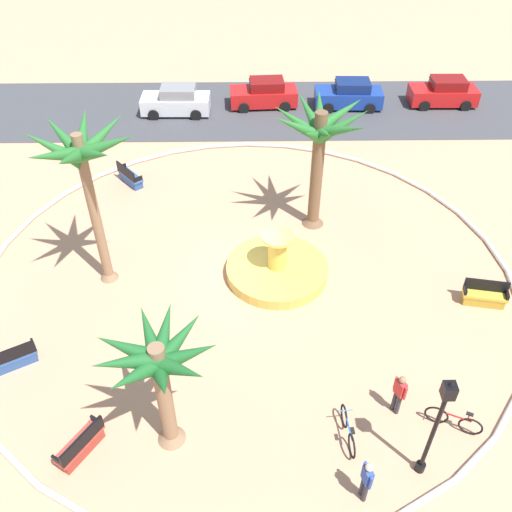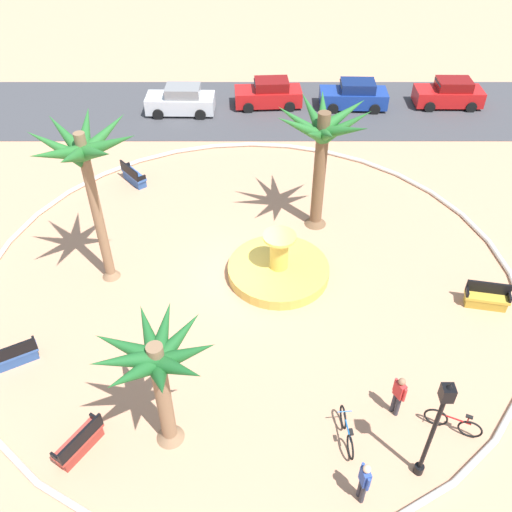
# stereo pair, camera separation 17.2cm
# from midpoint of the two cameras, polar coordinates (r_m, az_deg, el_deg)

# --- Properties ---
(ground_plane) EXTENTS (80.00, 80.00, 0.00)m
(ground_plane) POSITION_cam_midpoint_polar(r_m,az_deg,el_deg) (21.97, -0.71, -2.01)
(ground_plane) COLOR tan
(plaza_curb) EXTENTS (21.10, 21.10, 0.20)m
(plaza_curb) POSITION_cam_midpoint_polar(r_m,az_deg,el_deg) (21.90, -0.71, -1.82)
(plaza_curb) COLOR silver
(plaza_curb) RESTS_ON ground
(street_asphalt) EXTENTS (48.00, 8.00, 0.03)m
(street_asphalt) POSITION_cam_midpoint_polar(r_m,az_deg,el_deg) (34.50, -0.56, 15.01)
(street_asphalt) COLOR #424247
(street_asphalt) RESTS_ON ground
(fountain) EXTENTS (4.03, 4.03, 1.99)m
(fountain) POSITION_cam_midpoint_polar(r_m,az_deg,el_deg) (21.83, 2.41, -1.35)
(fountain) COLOR gold
(fountain) RESTS_ON ground
(palm_tree_near_fountain) EXTENTS (3.37, 3.31, 4.41)m
(palm_tree_near_fountain) POSITION_cam_midpoint_polar(r_m,az_deg,el_deg) (14.80, -10.00, -11.14)
(palm_tree_near_fountain) COLOR #8E6B4C
(palm_tree_near_fountain) RESTS_ON ground
(palm_tree_by_curb) EXTENTS (4.03, 4.19, 5.61)m
(palm_tree_by_curb) POSITION_cam_midpoint_polar(r_m,az_deg,el_deg) (22.51, 6.94, 11.99)
(palm_tree_by_curb) COLOR brown
(palm_tree_by_curb) RESTS_ON ground
(palm_tree_mid_plaza) EXTENTS (3.87, 3.97, 6.57)m
(palm_tree_mid_plaza) POSITION_cam_midpoint_polar(r_m,az_deg,el_deg) (19.60, -17.29, 9.38)
(palm_tree_mid_plaza) COLOR #8E6B4C
(palm_tree_mid_plaza) RESTS_ON ground
(bench_east) EXTENTS (1.67, 0.79, 1.00)m
(bench_east) POSITION_cam_midpoint_polar(r_m,az_deg,el_deg) (22.28, 22.84, -4.06)
(bench_east) COLOR gold
(bench_east) RESTS_ON ground
(bench_west) EXTENTS (1.28, 1.62, 1.00)m
(bench_west) POSITION_cam_midpoint_polar(r_m,az_deg,el_deg) (17.58, -17.69, -18.10)
(bench_west) COLOR #B73D33
(bench_west) RESTS_ON ground
(bench_north) EXTENTS (1.64, 1.22, 1.00)m
(bench_north) POSITION_cam_midpoint_polar(r_m,az_deg,el_deg) (20.35, -23.77, -9.56)
(bench_north) COLOR #335BA8
(bench_north) RESTS_ON ground
(bench_southeast) EXTENTS (1.41, 1.55, 1.00)m
(bench_southeast) POSITION_cam_midpoint_polar(r_m,az_deg,el_deg) (27.82, -12.59, 8.02)
(bench_southeast) COLOR #335BA8
(bench_southeast) RESTS_ON ground
(lamppost) EXTENTS (0.32, 0.32, 4.11)m
(lamppost) POSITION_cam_midpoint_polar(r_m,az_deg,el_deg) (15.46, 18.33, -16.18)
(lamppost) COLOR black
(lamppost) RESTS_ON ground
(bicycle_red_frame) EXTENTS (1.59, 0.77, 0.94)m
(bicycle_red_frame) POSITION_cam_midpoint_polar(r_m,az_deg,el_deg) (18.17, 19.92, -15.90)
(bicycle_red_frame) COLOR black
(bicycle_red_frame) RESTS_ON ground
(bicycle_by_lamppost) EXTENTS (0.44, 1.72, 0.94)m
(bicycle_by_lamppost) POSITION_cam_midpoint_polar(r_m,az_deg,el_deg) (17.22, 9.57, -17.49)
(bicycle_by_lamppost) COLOR black
(bicycle_by_lamppost) RESTS_ON ground
(person_cyclist_helmet) EXTENTS (0.34, 0.48, 1.66)m
(person_cyclist_helmet) POSITION_cam_midpoint_polar(r_m,az_deg,el_deg) (17.61, 14.72, -13.66)
(person_cyclist_helmet) COLOR #33333D
(person_cyclist_helmet) RESTS_ON ground
(person_cyclist_photo) EXTENTS (0.27, 0.52, 1.66)m
(person_cyclist_photo) POSITION_cam_midpoint_polar(r_m,az_deg,el_deg) (15.90, 11.36, -21.89)
(person_cyclist_photo) COLOR #33333D
(person_cyclist_photo) RESTS_ON ground
(parked_car_leftmost) EXTENTS (4.03, 1.98, 1.67)m
(parked_car_leftmost) POSITION_cam_midpoint_polar(r_m,az_deg,el_deg) (33.99, -7.85, 15.66)
(parked_car_leftmost) COLOR silver
(parked_car_leftmost) RESTS_ON ground
(parked_car_second) EXTENTS (4.10, 2.11, 1.67)m
(parked_car_second) POSITION_cam_midpoint_polar(r_m,az_deg,el_deg) (34.58, 1.27, 16.46)
(parked_car_second) COLOR red
(parked_car_second) RESTS_ON ground
(parked_car_third) EXTENTS (4.05, 2.02, 1.67)m
(parked_car_third) POSITION_cam_midpoint_polar(r_m,az_deg,el_deg) (34.89, 10.06, 16.09)
(parked_car_third) COLOR navy
(parked_car_third) RESTS_ON ground
(parked_car_rightmost) EXTENTS (4.02, 1.95, 1.67)m
(parked_car_rightmost) POSITION_cam_midpoint_polar(r_m,az_deg,el_deg) (36.55, 19.33, 15.63)
(parked_car_rightmost) COLOR red
(parked_car_rightmost) RESTS_ON ground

